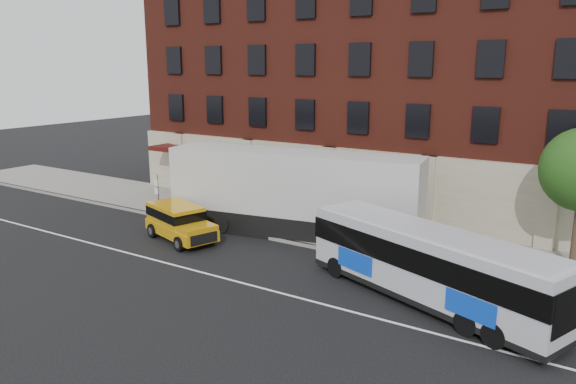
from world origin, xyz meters
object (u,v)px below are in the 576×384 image
Objects in this scene: sign_pole at (158,192)px; shipping_container at (293,194)px; city_bus at (429,263)px; yellow_suv at (179,220)px.

sign_pole is 0.18× the size of shipping_container.
sign_pole is at bearing 169.15° from city_bus.
city_bus is at bearing -2.89° from yellow_suv.
yellow_suv is 0.35× the size of shipping_container.
shipping_container is (-8.97, 4.60, 0.60)m from city_bus.
yellow_suv is at bearing -32.40° from sign_pole.
yellow_suv is 6.09m from shipping_container.
sign_pole reaches higher than yellow_suv.
shipping_container reaches higher than city_bus.
city_bus is 10.10m from shipping_container.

